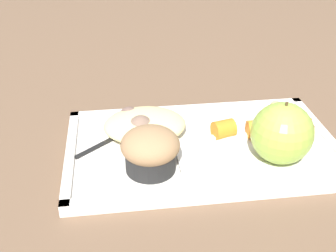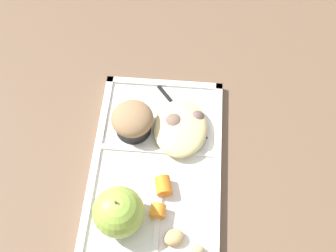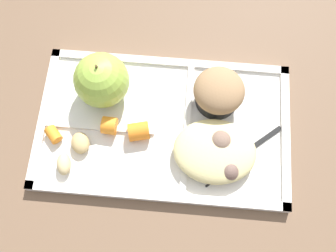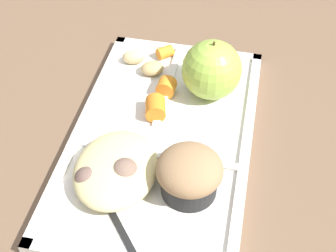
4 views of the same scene
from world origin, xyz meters
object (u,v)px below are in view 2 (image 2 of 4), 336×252
Objects in this scene: lunch_tray at (156,171)px; plastic_fork at (184,117)px; bran_muffin at (133,121)px; green_apple at (119,212)px.

lunch_tray is 0.12m from plastic_fork.
plastic_fork is at bearing -69.60° from bran_muffin.
green_apple reaches higher than plastic_fork.
bran_muffin is at bearing -0.00° from green_apple.
lunch_tray is 3.14× the size of plastic_fork.
plastic_fork is at bearing -20.91° from lunch_tray.
green_apple is 1.14× the size of bran_muffin.
green_apple is 0.18m from bran_muffin.
lunch_tray is 0.12m from green_apple.
green_apple is 0.23m from plastic_fork.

